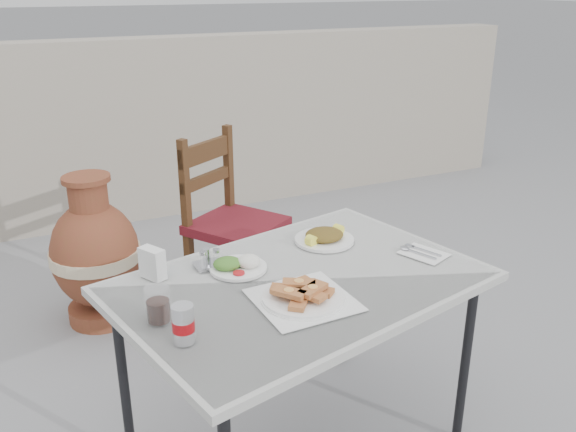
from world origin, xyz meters
name	(u,v)px	position (x,y,z in m)	size (l,w,h in m)	color
cafe_table	(300,292)	(0.02, -0.06, 0.63)	(1.26, 0.99, 0.68)	black
pide_plate	(303,292)	(-0.03, -0.19, 0.70)	(0.28, 0.28, 0.06)	white
salad_rice_plate	(238,265)	(-0.13, 0.08, 0.69)	(0.18, 0.18, 0.05)	white
salad_chopped_plate	(324,237)	(0.23, 0.17, 0.70)	(0.21, 0.21, 0.05)	white
soda_can	(183,324)	(-0.40, -0.25, 0.73)	(0.06, 0.06, 0.10)	white
cola_glass	(158,306)	(-0.44, -0.12, 0.72)	(0.07, 0.07, 0.10)	white
napkin_holder	(152,263)	(-0.39, 0.14, 0.73)	(0.08, 0.09, 0.10)	white
condiment_caddy	(209,260)	(-0.21, 0.14, 0.70)	(0.09, 0.07, 0.06)	silver
cutlery_napkin	(420,252)	(0.48, -0.06, 0.68)	(0.16, 0.18, 0.01)	white
chair	(230,221)	(0.18, 1.02, 0.45)	(0.54, 0.54, 0.88)	#381B0F
terracotta_urn	(96,255)	(-0.45, 1.16, 0.34)	(0.42, 0.42, 0.73)	brown
back_wall	(129,131)	(0.00, 2.50, 0.60)	(6.00, 0.25, 1.20)	gray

